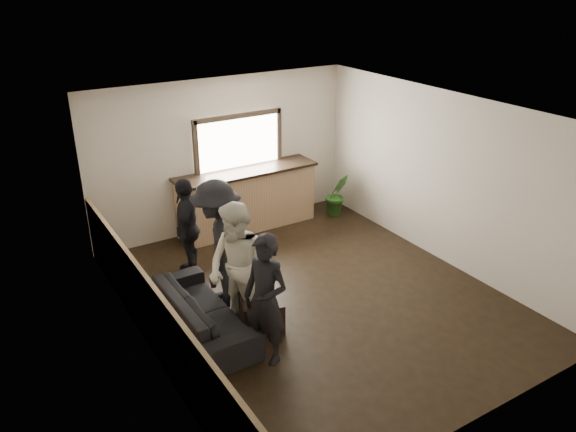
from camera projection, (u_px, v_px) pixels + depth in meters
ground at (314, 296)px, 8.41m from camera, size 5.00×6.00×0.01m
room_shell at (270, 218)px, 7.46m from camera, size 5.01×6.01×2.80m
bar_counter at (246, 196)px, 10.39m from camera, size 2.70×0.68×2.13m
sofa at (202, 311)px, 7.52m from camera, size 0.82×2.06×0.60m
coffee_table at (259, 303)px, 7.83m from camera, size 0.86×1.12×0.44m
cup_a at (251, 281)px, 7.87m from camera, size 0.17×0.17×0.11m
cup_b at (267, 289)px, 7.67m from camera, size 0.11×0.11×0.10m
potted_plant at (337, 194)px, 11.04m from camera, size 0.51×0.44×0.84m
person_a at (266, 300)px, 6.77m from camera, size 0.61×0.73×1.70m
person_b at (238, 269)px, 7.32m from camera, size 0.89×1.03×1.82m
person_c at (218, 244)px, 7.90m from camera, size 1.20×1.41×1.89m
person_d at (187, 228)px, 8.71m from camera, size 0.84×1.03×1.63m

